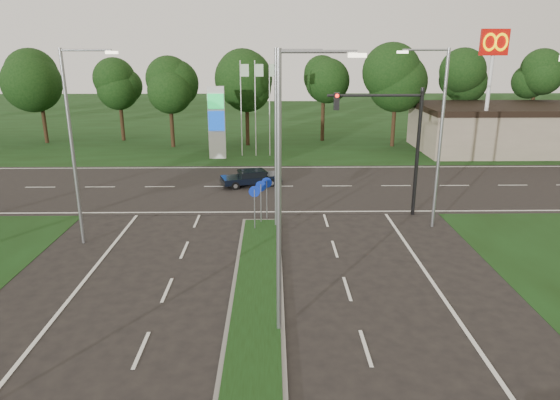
{
  "coord_description": "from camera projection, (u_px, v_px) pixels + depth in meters",
  "views": [
    {
      "loc": [
        0.6,
        -8.51,
        9.01
      ],
      "look_at": [
        0.96,
        13.7,
        2.2
      ],
      "focal_mm": 32.0,
      "sensor_mm": 36.0,
      "label": 1
    }
  ],
  "objects": [
    {
      "name": "navy_sedan",
      "position": [
        251.0,
        177.0,
        33.77
      ],
      "size": [
        4.18,
        2.62,
        1.07
      ],
      "rotation": [
        0.0,
        0.0,
        1.86
      ],
      "color": "black",
      "rests_on": "ground"
    },
    {
      "name": "traffic_signal",
      "position": [
        395.0,
        132.0,
        26.72
      ],
      "size": [
        5.1,
        0.42,
        7.0
      ],
      "color": "black",
      "rests_on": "ground"
    },
    {
      "name": "gas_pylon",
      "position": [
        219.0,
        121.0,
        41.36
      ],
      "size": [
        5.8,
        1.26,
        8.0
      ],
      "color": "silver",
      "rests_on": "ground"
    },
    {
      "name": "commercial_building",
      "position": [
        509.0,
        129.0,
        44.93
      ],
      "size": [
        16.0,
        9.0,
        4.0
      ],
      "primitive_type": "cube",
      "color": "gray",
      "rests_on": "ground"
    },
    {
      "name": "streetlight_right_far",
      "position": [
        437.0,
        130.0,
        24.71
      ],
      "size": [
        2.53,
        0.22,
        9.0
      ],
      "rotation": [
        0.0,
        0.0,
        3.14
      ],
      "color": "gray",
      "rests_on": "ground"
    },
    {
      "name": "median_kerb",
      "position": [
        253.0,
        367.0,
        14.57
      ],
      "size": [
        2.0,
        26.0,
        0.12
      ],
      "primitive_type": "cube",
      "color": "slate",
      "rests_on": "ground"
    },
    {
      "name": "median_signs",
      "position": [
        261.0,
        194.0,
        25.94
      ],
      "size": [
        1.16,
        1.76,
        2.38
      ],
      "color": "gray",
      "rests_on": "ground"
    },
    {
      "name": "streetlight_median_near",
      "position": [
        286.0,
        184.0,
        15.03
      ],
      "size": [
        2.53,
        0.22,
        9.0
      ],
      "color": "gray",
      "rests_on": "ground"
    },
    {
      "name": "streetlight_left_far",
      "position": [
        75.0,
        138.0,
        22.54
      ],
      "size": [
        2.53,
        0.22,
        9.0
      ],
      "color": "gray",
      "rests_on": "ground"
    },
    {
      "name": "treeline_far",
      "position": [
        266.0,
        72.0,
        46.94
      ],
      "size": [
        6.0,
        6.0,
        9.9
      ],
      "color": "black",
      "rests_on": "ground"
    },
    {
      "name": "mcdonalds_sign",
      "position": [
        492.0,
        61.0,
        39.26
      ],
      "size": [
        2.2,
        0.47,
        10.4
      ],
      "color": "silver",
      "rests_on": "ground"
    },
    {
      "name": "streetlight_median_far",
      "position": [
        280.0,
        131.0,
        24.59
      ],
      "size": [
        2.53,
        0.22,
        9.0
      ],
      "color": "gray",
      "rests_on": "ground"
    },
    {
      "name": "verge_far",
      "position": [
        267.0,
        121.0,
        63.34
      ],
      "size": [
        160.0,
        50.0,
        0.02
      ],
      "primitive_type": "cube",
      "color": "black",
      "rests_on": "ground"
    },
    {
      "name": "cross_road",
      "position": [
        263.0,
        187.0,
        33.71
      ],
      "size": [
        160.0,
        12.0,
        0.02
      ],
      "primitive_type": "cube",
      "color": "black",
      "rests_on": "ground"
    }
  ]
}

